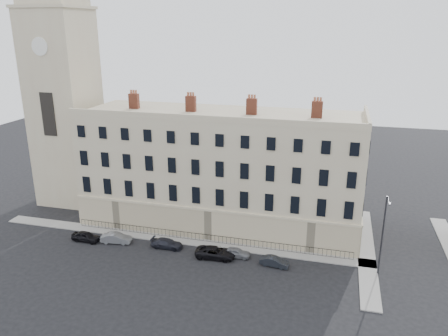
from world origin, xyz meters
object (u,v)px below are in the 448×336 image
(car_a, at_px, (86,236))
(car_c, at_px, (167,244))
(car_d, at_px, (215,253))
(streetlamp, at_px, (383,233))
(car_e, at_px, (236,252))
(car_b, at_px, (116,238))
(car_f, at_px, (274,262))

(car_a, relative_size, car_c, 0.93)
(car_a, bearing_deg, car_d, -87.92)
(car_a, height_order, streetlamp, streetlamp)
(car_d, relative_size, car_e, 1.40)
(car_d, bearing_deg, car_e, -74.37)
(car_b, distance_m, car_e, 15.13)
(car_d, height_order, car_e, car_d)
(car_f, bearing_deg, car_c, 93.55)
(car_c, xyz_separation_m, car_d, (6.32, -0.76, 0.08))
(car_a, distance_m, car_d, 16.72)
(car_e, relative_size, car_f, 1.01)
(streetlamp, bearing_deg, car_a, -173.95)
(car_a, bearing_deg, car_c, -83.35)
(car_b, height_order, car_c, car_b)
(car_c, distance_m, car_e, 8.59)
(car_b, distance_m, streetlamp, 31.12)
(car_d, bearing_deg, car_a, 87.20)
(car_b, xyz_separation_m, car_c, (6.54, 0.38, -0.05))
(car_c, xyz_separation_m, car_e, (8.59, 0.02, 0.00))
(car_a, relative_size, streetlamp, 0.40)
(car_b, bearing_deg, car_d, -99.70)
(car_d, bearing_deg, car_b, 84.88)
(car_b, bearing_deg, car_a, 90.31)
(car_d, relative_size, streetlamp, 0.52)
(streetlamp, bearing_deg, car_c, -175.34)
(streetlamp, bearing_deg, car_f, -170.16)
(car_e, bearing_deg, car_b, 90.20)
(streetlamp, bearing_deg, car_e, -175.10)
(car_b, relative_size, car_f, 1.14)
(car_f, bearing_deg, car_b, 95.91)
(car_f, xyz_separation_m, streetlamp, (11.07, 1.11, 4.47))
(car_d, xyz_separation_m, car_e, (2.27, 0.78, -0.08))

